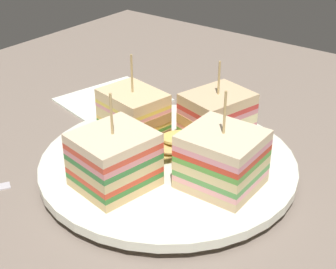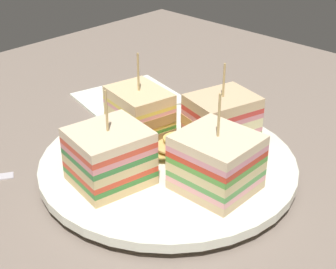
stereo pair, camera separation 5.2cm
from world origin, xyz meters
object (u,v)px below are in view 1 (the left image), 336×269
object	(u,v)px
sandwich_wedge_0	(222,159)
chip_pile	(173,143)
napkin	(113,99)
sandwich_wedge_3	(114,160)
plate	(168,165)
sandwich_wedge_1	(217,117)
sandwich_wedge_2	(134,113)

from	to	relation	value
sandwich_wedge_0	chip_pile	size ratio (longest dim) A/B	1.24
sandwich_wedge_0	napkin	world-z (taller)	sandwich_wedge_0
sandwich_wedge_0	sandwich_wedge_3	bearing A→B (deg)	36.05
plate	sandwich_wedge_1	xyz separation A→B (cm)	(6.72, -1.67, 3.51)
sandwich_wedge_2	sandwich_wedge_3	distance (cm)	10.45
sandwich_wedge_1	chip_pile	bearing A→B (deg)	-6.50
sandwich_wedge_0	sandwich_wedge_2	world-z (taller)	sandwich_wedge_0
sandwich_wedge_0	napkin	bearing A→B (deg)	-25.13
sandwich_wedge_0	sandwich_wedge_3	world-z (taller)	sandwich_wedge_0
sandwich_wedge_0	chip_pile	distance (cm)	7.77
sandwich_wedge_0	napkin	size ratio (longest dim) A/B	0.76
sandwich_wedge_3	sandwich_wedge_2	bearing A→B (deg)	40.49
sandwich_wedge_0	sandwich_wedge_3	distance (cm)	10.24
plate	napkin	bearing A→B (deg)	59.85
chip_pile	napkin	xyz separation A→B (cm)	(8.79, 17.06, -2.75)
sandwich_wedge_0	sandwich_wedge_1	bearing A→B (deg)	-55.74
sandwich_wedge_0	sandwich_wedge_3	size ratio (longest dim) A/B	1.02
plate	sandwich_wedge_2	bearing A→B (deg)	71.86
chip_pile	sandwich_wedge_2	bearing A→B (deg)	82.68
sandwich_wedge_1	sandwich_wedge_3	world-z (taller)	sandwich_wedge_3
sandwich_wedge_2	sandwich_wedge_1	bearing A→B (deg)	39.76
sandwich_wedge_1	sandwich_wedge_3	bearing A→B (deg)	2.76
plate	chip_pile	distance (cm)	2.39
plate	sandwich_wedge_0	world-z (taller)	sandwich_wedge_0
napkin	sandwich_wedge_0	bearing A→B (deg)	-113.81
sandwich_wedge_0	napkin	xyz separation A→B (cm)	(10.77, 24.40, -4.38)
sandwich_wedge_2	sandwich_wedge_3	bearing A→B (deg)	-48.48
chip_pile	plate	bearing A→B (deg)	-162.67
plate	sandwich_wedge_0	distance (cm)	7.79
sandwich_wedge_3	chip_pile	distance (cm)	8.38
chip_pile	napkin	world-z (taller)	chip_pile
sandwich_wedge_1	sandwich_wedge_2	size ratio (longest dim) A/B	0.97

